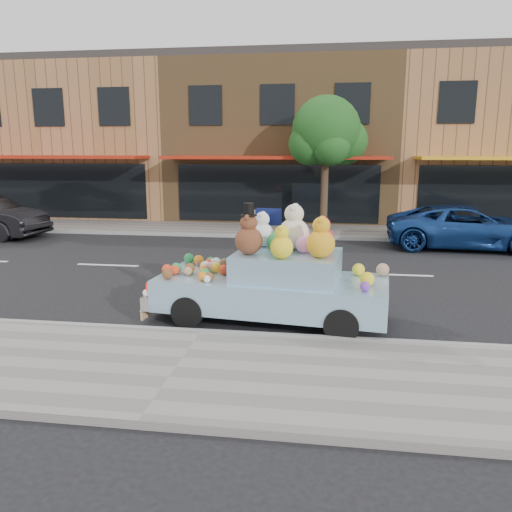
# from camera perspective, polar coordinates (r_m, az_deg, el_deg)

# --- Properties ---
(ground) EXTENTS (120.00, 120.00, 0.00)m
(ground) POSITION_cam_1_polar(r_m,az_deg,el_deg) (13.60, -1.07, -1.61)
(ground) COLOR black
(ground) RESTS_ON ground
(near_sidewalk) EXTENTS (60.00, 3.00, 0.12)m
(near_sidewalk) POSITION_cam_1_polar(r_m,az_deg,el_deg) (7.57, -9.11, -12.78)
(near_sidewalk) COLOR gray
(near_sidewalk) RESTS_ON ground
(far_sidewalk) EXTENTS (60.00, 3.00, 0.12)m
(far_sidewalk) POSITION_cam_1_polar(r_m,az_deg,el_deg) (19.91, 1.91, 2.96)
(far_sidewalk) COLOR gray
(far_sidewalk) RESTS_ON ground
(near_kerb) EXTENTS (60.00, 0.12, 0.13)m
(near_kerb) POSITION_cam_1_polar(r_m,az_deg,el_deg) (8.90, -6.25, -8.77)
(near_kerb) COLOR gray
(near_kerb) RESTS_ON ground
(far_kerb) EXTENTS (60.00, 0.12, 0.13)m
(far_kerb) POSITION_cam_1_polar(r_m,az_deg,el_deg) (18.44, 1.41, 2.24)
(far_kerb) COLOR gray
(far_kerb) RESTS_ON ground
(storefront_left) EXTENTS (10.00, 9.80, 7.30)m
(storefront_left) POSITION_cam_1_polar(r_m,az_deg,el_deg) (27.80, -18.17, 12.40)
(storefront_left) COLOR #9E6942
(storefront_left) RESTS_ON ground
(storefront_mid) EXTENTS (10.00, 9.80, 7.30)m
(storefront_mid) POSITION_cam_1_polar(r_m,az_deg,el_deg) (25.11, 3.37, 13.05)
(storefront_mid) COLOR olive
(storefront_mid) RESTS_ON ground
(storefront_right) EXTENTS (10.00, 9.80, 7.30)m
(storefront_right) POSITION_cam_1_polar(r_m,az_deg,el_deg) (26.23, 26.20, 11.82)
(storefront_right) COLOR #9E6942
(storefront_right) RESTS_ON ground
(street_tree) EXTENTS (3.00, 2.70, 5.22)m
(street_tree) POSITION_cam_1_polar(r_m,az_deg,el_deg) (19.60, 8.07, 13.37)
(street_tree) COLOR #38281C
(street_tree) RESTS_ON ground
(car_blue) EXTENTS (5.20, 2.62, 1.41)m
(car_blue) POSITION_cam_1_polar(r_m,az_deg,el_deg) (17.84, 22.89, 3.04)
(car_blue) COLOR navy
(car_blue) RESTS_ON ground
(art_car) EXTENTS (4.65, 2.23, 2.29)m
(art_car) POSITION_cam_1_polar(r_m,az_deg,el_deg) (9.46, 1.96, -2.69)
(art_car) COLOR black
(art_car) RESTS_ON ground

